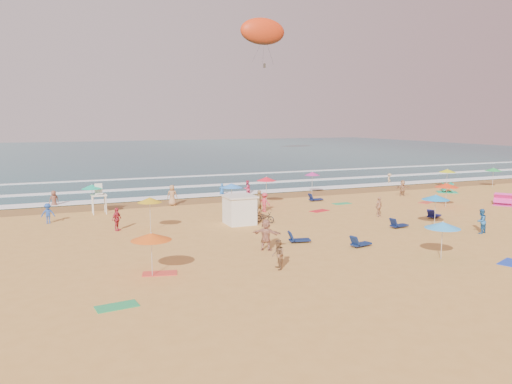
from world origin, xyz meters
name	(u,v)px	position (x,y,z in m)	size (l,w,h in m)	color
ground	(279,223)	(0.00, 0.00, 0.00)	(220.00, 220.00, 0.00)	gold
ocean	(121,154)	(0.00, 84.00, 0.00)	(220.00, 140.00, 0.18)	#0C4756
wet_sand	(224,199)	(0.00, 12.50, 0.01)	(220.00, 220.00, 0.00)	olive
surf_foam	(199,187)	(0.00, 21.32, 0.10)	(200.00, 18.70, 0.05)	white
cabana	(240,210)	(-2.83, 0.87, 1.00)	(2.00, 2.00, 2.00)	silver
cabana_roof	(239,196)	(-2.83, 0.87, 2.06)	(2.20, 2.20, 0.12)	silver
bicycle	(265,217)	(-0.93, 0.57, 0.41)	(0.54, 1.56, 0.82)	black
lifeguard_stand	(99,201)	(-11.98, 9.07, 1.05)	(1.20, 1.20, 2.10)	white
beach_umbrellas	(275,196)	(-0.25, 0.24, 2.05)	(61.02, 28.42, 0.79)	green
loungers	(384,222)	(6.88, -3.45, 0.17)	(61.07, 16.78, 0.34)	#0F164F
towels	(280,235)	(-1.62, -3.54, 0.01)	(46.90, 22.72, 0.03)	#C44F18
popup_tents	(473,192)	(22.77, 3.51, 0.60)	(3.69, 10.56, 1.20)	#DE3196
beachgoers	(257,205)	(-0.11, 3.91, 0.79)	(44.46, 27.41, 2.13)	tan
parasail	(263,31)	(26.83, 64.87, 25.74)	(9.85, 3.45, 10.16)	red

